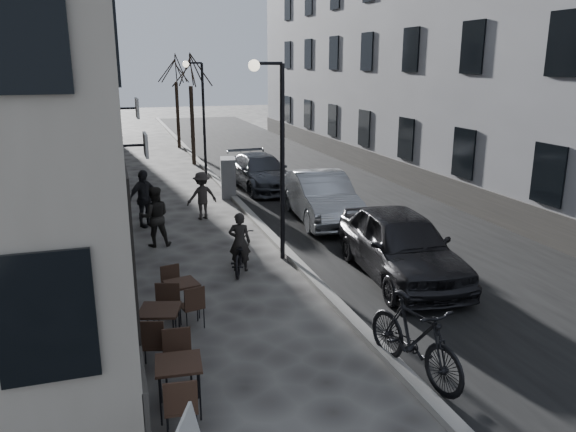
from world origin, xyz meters
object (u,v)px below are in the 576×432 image
streetlamp_far (200,106)px  pedestrian_far (144,198)px  bistro_set_a (179,382)px  bicycle (240,253)px  car_mid (321,197)px  bistro_set_c (182,296)px  streetlamp_near (276,139)px  utility_cabinet (228,177)px  tree_far (175,69)px  bistro_set_b (160,326)px  pedestrian_near (155,217)px  tree_near (190,70)px  car_near (401,244)px  car_far (261,172)px  pedestrian_mid (202,196)px  moped (415,338)px

streetlamp_far → pedestrian_far: 8.70m
streetlamp_far → bistro_set_a: bearing=-100.3°
bicycle → car_mid: car_mid is taller
streetlamp_far → pedestrian_far: (-3.09, -7.82, -2.25)m
bistro_set_c → car_mid: size_ratio=0.32×
streetlamp_near → car_mid: streetlamp_near is taller
streetlamp_near → car_mid: size_ratio=1.07×
streetlamp_near → utility_cabinet: (0.27, 7.41, -2.41)m
bistro_set_a → tree_far: bearing=87.9°
bistro_set_b → bicycle: size_ratio=1.00×
pedestrian_near → streetlamp_far: bearing=-104.7°
pedestrian_near → pedestrian_far: 2.10m
pedestrian_far → tree_far: bearing=46.5°
pedestrian_far → car_mid: pedestrian_far is taller
utility_cabinet → pedestrian_far: bearing=-126.2°
tree_near → car_near: 17.72m
car_near → tree_far: bearing=101.3°
utility_cabinet → pedestrian_near: (-3.20, -5.32, 0.10)m
bistro_set_c → car_far: car_far is taller
streetlamp_near → car_far: (1.84, 8.41, -2.47)m
tree_far → pedestrian_mid: size_ratio=3.62×
utility_cabinet → pedestrian_mid: size_ratio=0.96×
streetlamp_far → moped: streetlamp_far is taller
streetlamp_near → bicycle: streetlamp_near is taller
car_near → tree_near: bearing=103.3°
car_mid → bistro_set_b: bearing=-123.5°
bistro_set_a → moped: size_ratio=0.74×
utility_cabinet → car_far: (1.56, 1.00, -0.06)m
pedestrian_near → pedestrian_far: bearing=-83.7°
tree_far → pedestrian_mid: 16.97m
pedestrian_far → tree_near: bearing=40.9°
pedestrian_mid → pedestrian_near: bearing=44.0°
bistro_set_a → car_mid: size_ratio=0.35×
tree_near → utility_cabinet: (0.20, -7.59, -3.91)m
pedestrian_mid → car_mid: 3.93m
tree_near → bicycle: bearing=-94.3°
tree_near → tree_far: bearing=90.0°
utility_cabinet → pedestrian_mid: 3.24m
streetlamp_near → bistro_set_b: bearing=-129.2°
car_near → moped: size_ratio=2.14×
streetlamp_far → pedestrian_near: streetlamp_far is taller
pedestrian_near → car_near: (5.40, -4.22, -0.03)m
car_near → car_far: car_near is taller
pedestrian_near → car_far: 7.91m
car_mid → moped: size_ratio=2.10×
tree_near → pedestrian_mid: size_ratio=3.62×
tree_far → bistro_set_b: (-3.45, -25.13, -4.15)m
tree_far → car_mid: 18.42m
bistro_set_c → pedestrian_near: (-0.11, 4.86, 0.40)m
streetlamp_near → pedestrian_mid: streetlamp_near is taller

